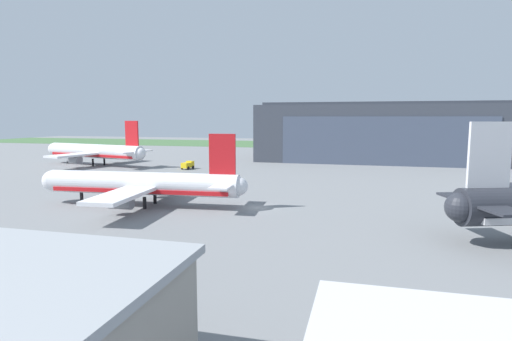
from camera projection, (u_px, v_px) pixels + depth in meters
ground_plane at (258, 208)px, 67.85m from camera, size 440.00×440.00×0.00m
grass_field_strip at (332, 145)px, 222.47m from camera, size 440.00×56.00×0.08m
maintenance_hangar at (383, 133)px, 141.45m from camera, size 82.55×33.02×19.87m
airliner_near_left at (142, 184)px, 68.92m from camera, size 36.00×30.46×12.07m
airliner_far_left at (95, 152)px, 127.54m from camera, size 39.11×32.37×13.68m
fuel_bowser at (188, 165)px, 118.67m from camera, size 2.85×4.41×2.21m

